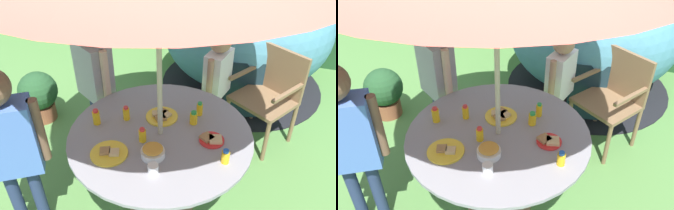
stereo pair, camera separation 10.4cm
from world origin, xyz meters
The scene contains 19 objects.
ground_plane centered at (0.00, 0.00, -0.01)m, with size 10.00×10.00×0.02m, color #548442.
garden_table centered at (0.00, 0.00, 0.58)m, with size 1.36×1.36×0.74m.
wooden_chair centered at (0.73, 1.14, 0.55)m, with size 0.70×0.68×0.95m.
dome_tent centered at (0.36, 2.09, 0.73)m, with size 2.40×2.40×1.47m.
potted_plant centered at (-1.62, 0.69, 0.31)m, with size 0.41×0.41×0.57m.
child_in_white_shirt centered at (0.24, 0.97, 0.75)m, with size 0.23×0.39×1.17m.
child_in_grey_shirt centered at (-0.77, 0.47, 0.88)m, with size 0.41×0.35×1.38m.
child_in_blue_shirt centered at (-0.86, -0.55, 0.91)m, with size 0.42×0.37×1.42m.
snack_bowl centered at (0.03, -0.24, 0.78)m, with size 0.16×0.16×0.09m.
plate_far_left centered at (-0.05, 0.19, 0.75)m, with size 0.25×0.25×0.03m.
plate_mid_left centered at (0.38, 0.03, 0.75)m, with size 0.18×0.18×0.03m.
plate_center_front centered at (-0.26, -0.32, 0.75)m, with size 0.26×0.26×0.03m.
juice_bottle_near_left centered at (0.20, 0.19, 0.79)m, with size 0.06×0.06×0.11m.
juice_bottle_near_right centered at (-0.09, -0.12, 0.79)m, with size 0.05×0.05×0.11m.
juice_bottle_far_right centered at (-0.30, 0.08, 0.79)m, with size 0.05×0.05×0.12m.
juice_bottle_center_back centered at (0.50, -0.15, 0.79)m, with size 0.06×0.06×0.11m.
juice_bottle_mid_right centered at (0.22, 0.31, 0.79)m, with size 0.05×0.05×0.11m.
juice_bottle_front_edge centered at (-0.50, -0.04, 0.80)m, with size 0.06×0.06×0.13m.
cup_near centered at (0.08, -0.39, 0.77)m, with size 0.07×0.07×0.07m, color white.
Camera 2 is at (0.75, -1.82, 2.40)m, focal length 37.33 mm.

